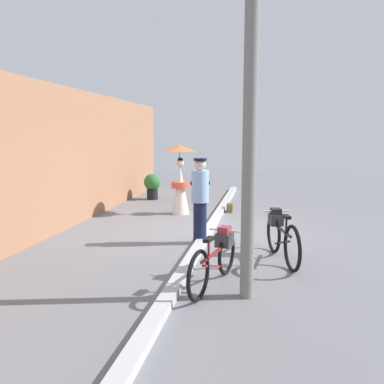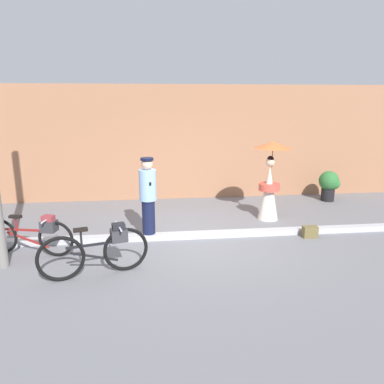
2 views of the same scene
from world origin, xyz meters
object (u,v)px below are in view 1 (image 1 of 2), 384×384
bicycle_near_officer (281,235)px  backpack_on_pavement (230,207)px  person_officer (200,198)px  potted_plant_by_door (153,185)px  bicycle_far_side (216,256)px  person_with_parasol (180,178)px  utility_pole (250,113)px

bicycle_near_officer → backpack_on_pavement: bicycle_near_officer is taller
person_officer → potted_plant_by_door: (5.06, 2.42, -0.41)m
bicycle_far_side → person_with_parasol: size_ratio=0.93×
bicycle_far_side → potted_plant_by_door: 7.77m
bicycle_far_side → potted_plant_by_door: size_ratio=2.03×
bicycle_near_officer → person_officer: bearing=62.3°
person_officer → backpack_on_pavement: 3.43m
bicycle_far_side → utility_pole: (-0.38, -0.45, 1.99)m
person_officer → person_with_parasol: 3.02m
potted_plant_by_door → backpack_on_pavement: bearing=-122.5°
person_officer → bicycle_near_officer: bearing=-117.7°
bicycle_far_side → person_with_parasol: bearing=17.8°
potted_plant_by_door → backpack_on_pavement: 3.25m
utility_pole → person_with_parasol: bearing=20.9°
bicycle_near_officer → bicycle_far_side: (-1.30, 0.95, -0.03)m
bicycle_near_officer → potted_plant_by_door: size_ratio=2.03×
person_with_parasol → utility_pole: 5.90m
bicycle_near_officer → person_officer: (0.80, 1.53, 0.46)m
bicycle_near_officer → person_with_parasol: bearing=34.8°
potted_plant_by_door → utility_pole: 8.52m
backpack_on_pavement → utility_pole: bearing=-172.8°
bicycle_near_officer → bicycle_far_side: size_ratio=1.00×
bicycle_far_side → backpack_on_pavement: size_ratio=5.76×
backpack_on_pavement → bicycle_far_side: bearing=-177.1°
person_with_parasol → utility_pole: size_ratio=0.39×
potted_plant_by_door → bicycle_far_side: bearing=-157.3°
person_officer → backpack_on_pavement: person_officer is taller
potted_plant_by_door → utility_pole: (-7.55, -3.46, 1.91)m
bicycle_far_side → potted_plant_by_door: bearing=22.7°
bicycle_far_side → utility_pole: size_ratio=0.36×
person_with_parasol → bicycle_far_side: bearing=-162.2°
backpack_on_pavement → person_officer: bearing=174.8°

